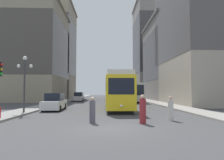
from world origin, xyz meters
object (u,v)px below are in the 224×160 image
(parked_car_left_near, at_px, (79,97))
(lamp_post_left_near, at_px, (25,75))
(transit_bus, at_px, (132,92))
(pedestrian_crossing_near, at_px, (143,110))
(pedestrian_crossing_far, at_px, (171,109))
(parked_car_left_mid, at_px, (55,102))
(streetcar, at_px, (117,91))
(pedestrian_on_sidewalk, at_px, (92,111))

(parked_car_left_near, distance_m, lamp_post_left_near, 23.82)
(lamp_post_left_near, bearing_deg, transit_bus, 57.96)
(pedestrian_crossing_near, relative_size, pedestrian_crossing_far, 1.08)
(parked_car_left_near, distance_m, parked_car_left_mid, 20.14)
(streetcar, bearing_deg, transit_bus, 75.93)
(lamp_post_left_near, bearing_deg, pedestrian_crossing_near, -31.99)
(parked_car_left_near, bearing_deg, pedestrian_crossing_near, -75.42)
(parked_car_left_mid, relative_size, pedestrian_on_sidewalk, 3.00)
(transit_bus, relative_size, lamp_post_left_near, 2.23)
(pedestrian_crossing_near, bearing_deg, parked_car_left_mid, 77.08)
(transit_bus, height_order, parked_car_left_mid, transit_bus)
(pedestrian_on_sidewalk, xyz_separation_m, lamp_post_left_near, (-6.48, 5.65, 2.73))
(parked_car_left_near, relative_size, pedestrian_crossing_far, 2.76)
(parked_car_left_mid, relative_size, pedestrian_crossing_near, 2.74)
(pedestrian_crossing_near, bearing_deg, transit_bus, 31.74)
(pedestrian_crossing_near, relative_size, lamp_post_left_near, 0.36)
(parked_car_left_mid, xyz_separation_m, pedestrian_crossing_near, (7.73, -9.46, 0.00))
(parked_car_left_mid, relative_size, lamp_post_left_near, 0.98)
(streetcar, relative_size, transit_bus, 1.18)
(pedestrian_on_sidewalk, bearing_deg, transit_bus, -87.40)
(transit_bus, height_order, pedestrian_crossing_far, transit_bus)
(streetcar, relative_size, pedestrian_crossing_far, 7.91)
(streetcar, bearing_deg, pedestrian_on_sidewalk, -101.47)
(parked_car_left_near, xyz_separation_m, lamp_post_left_near, (-1.90, -23.59, 2.66))
(pedestrian_crossing_far, bearing_deg, lamp_post_left_near, 151.83)
(parked_car_left_mid, distance_m, pedestrian_crossing_far, 12.84)
(pedestrian_crossing_far, distance_m, pedestrian_on_sidewalk, 5.39)
(pedestrian_crossing_far, relative_size, lamp_post_left_near, 0.33)
(parked_car_left_mid, bearing_deg, streetcar, 11.68)
(transit_bus, distance_m, lamp_post_left_near, 23.39)
(pedestrian_on_sidewalk, relative_size, lamp_post_left_near, 0.33)
(transit_bus, relative_size, pedestrian_crossing_near, 6.20)
(transit_bus, bearing_deg, parked_car_left_near, 159.69)
(pedestrian_crossing_far, height_order, pedestrian_on_sidewalk, pedestrian_crossing_far)
(streetcar, relative_size, pedestrian_on_sidewalk, 8.00)
(transit_bus, distance_m, parked_car_left_near, 11.21)
(pedestrian_crossing_far, height_order, lamp_post_left_near, lamp_post_left_near)
(parked_car_left_near, bearing_deg, lamp_post_left_near, -94.65)
(pedestrian_on_sidewalk, bearing_deg, parked_car_left_mid, -47.61)
(transit_bus, distance_m, pedestrian_crossing_near, 25.96)
(transit_bus, bearing_deg, lamp_post_left_near, -122.37)
(streetcar, height_order, pedestrian_crossing_far, streetcar)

